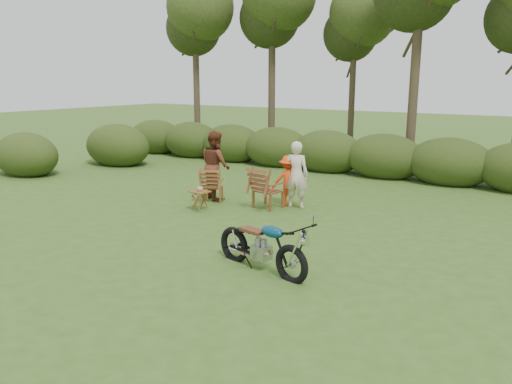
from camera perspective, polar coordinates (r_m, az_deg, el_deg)
The scene contains 10 objects.
ground at distance 8.83m, azimuth -5.08°, elevation -7.74°, with size 80.00×80.00×0.00m, color #37521B.
tree_line at distance 16.88m, azimuth 17.58°, elevation 14.71°, with size 22.52×11.62×8.14m.
motorcycle at distance 8.39m, azimuth 0.60°, elevation -8.83°, with size 1.86×0.71×1.06m, color #0B5E8F, non-canonical shape.
lawn_chair_right at distance 12.23m, azimuth 1.37°, elevation -1.81°, with size 0.69×0.69×1.01m, color brown, non-canonical shape.
lawn_chair_left at distance 12.91m, azimuth -5.04°, elevation -1.06°, with size 0.61×0.61×0.89m, color #5C3017, non-canonical shape.
side_table at distance 12.01m, azimuth -6.43°, elevation -1.00°, with size 0.46×0.39×0.48m, color brown, non-canonical shape.
cup at distance 11.94m, azimuth -6.42°, elevation 0.36°, with size 0.14×0.14×0.11m, color beige.
adult_a at distance 12.30m, azimuth 4.55°, elevation -1.76°, with size 0.60×0.39×1.64m, color beige.
adult_b at distance 13.24m, azimuth -4.56°, elevation -0.70°, with size 0.87×0.67×1.78m, color brown.
child at distance 12.46m, azimuth 3.68°, elevation -1.56°, with size 0.82×0.47×1.26m, color #E94716.
Camera 1 is at (5.12, -6.49, 3.10)m, focal length 35.00 mm.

